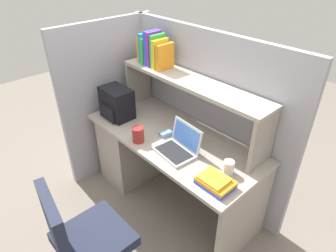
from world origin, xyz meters
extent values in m
plane|color=slate|center=(0.00, 0.00, 0.00)|extent=(8.00, 8.00, 0.00)
cube|color=#AAA093|center=(0.00, 0.00, 0.71)|extent=(1.60, 0.70, 0.03)
cube|color=#9D9388|center=(-0.55, 0.00, 0.35)|extent=(0.40, 0.64, 0.70)
cube|color=#9D9388|center=(0.78, 0.00, 0.35)|extent=(0.03, 0.64, 0.70)
cube|color=#9E9EA8|center=(0.00, 0.38, 0.78)|extent=(1.84, 0.05, 1.55)
cube|color=#9E9EA8|center=(-0.85, -0.05, 0.78)|extent=(0.05, 1.06, 1.55)
cube|color=gray|center=(-0.70, 0.20, 0.94)|extent=(0.03, 0.28, 0.42)
cube|color=gray|center=(0.70, 0.20, 0.94)|extent=(0.03, 0.28, 0.42)
cube|color=#AAA093|center=(0.00, 0.20, 1.17)|extent=(1.44, 0.28, 0.03)
cube|color=orange|center=(-0.61, 0.20, 1.29)|extent=(0.03, 0.13, 0.22)
cube|color=teal|center=(-0.57, 0.21, 1.31)|extent=(0.04, 0.16, 0.26)
cube|color=green|center=(-0.53, 0.21, 1.29)|extent=(0.03, 0.18, 0.23)
cube|color=blue|center=(-0.48, 0.20, 1.33)|extent=(0.03, 0.15, 0.30)
cube|color=purple|center=(-0.44, 0.19, 1.33)|extent=(0.03, 0.16, 0.30)
cube|color=green|center=(-0.40, 0.20, 1.32)|extent=(0.03, 0.15, 0.28)
cube|color=yellow|center=(-0.36, 0.19, 1.31)|extent=(0.04, 0.16, 0.25)
cube|color=orange|center=(-0.31, 0.20, 1.29)|extent=(0.04, 0.18, 0.22)
cube|color=#B7BABF|center=(0.19, -0.15, 0.74)|extent=(0.33, 0.25, 0.02)
cube|color=black|center=(0.19, -0.16, 0.75)|extent=(0.29, 0.20, 0.00)
cube|color=#B7BABF|center=(0.20, -0.04, 0.85)|extent=(0.31, 0.08, 0.20)
cube|color=#3F72CC|center=(0.20, -0.04, 0.85)|extent=(0.27, 0.06, 0.17)
cube|color=black|center=(-0.59, -0.14, 0.87)|extent=(0.30, 0.20, 0.28)
cube|color=black|center=(-0.59, -0.25, 0.81)|extent=(0.22, 0.04, 0.13)
cube|color=#7299C6|center=(-0.05, -0.03, 0.75)|extent=(0.08, 0.11, 0.03)
cylinder|color=white|center=(0.60, -0.03, 0.78)|extent=(0.08, 0.08, 0.10)
cylinder|color=maroon|center=(-0.13, -0.26, 0.79)|extent=(0.10, 0.10, 0.13)
cube|color=blue|center=(0.62, -0.20, 0.74)|extent=(0.23, 0.18, 0.03)
cube|color=orange|center=(0.63, -0.19, 0.77)|extent=(0.23, 0.18, 0.02)
cube|color=yellow|center=(0.61, -0.20, 0.79)|extent=(0.19, 0.15, 0.02)
cube|color=#1E2338|center=(0.23, -0.93, 0.45)|extent=(0.44, 0.44, 0.08)
cube|color=#1E2338|center=(0.20, -1.13, 0.71)|extent=(0.40, 0.12, 0.44)
camera|label=1|loc=(1.47, -1.41, 2.11)|focal=31.28mm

